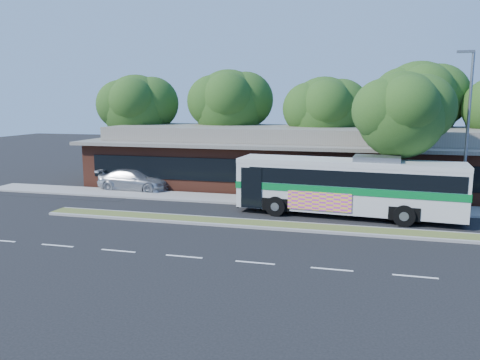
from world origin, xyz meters
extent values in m
plane|color=black|center=(0.00, 0.00, 0.00)|extent=(120.00, 120.00, 0.00)
cube|color=#3E5323|center=(0.00, 0.60, 0.07)|extent=(26.00, 1.10, 0.15)
cube|color=gray|center=(0.00, 6.40, 0.06)|extent=(44.00, 2.60, 0.12)
cube|color=black|center=(-18.00, 10.00, 0.01)|extent=(14.00, 12.00, 0.01)
cube|color=brown|center=(0.00, 13.00, 1.60)|extent=(32.00, 10.00, 3.20)
cube|color=slate|center=(0.00, 13.00, 3.32)|extent=(33.20, 11.20, 0.24)
cube|color=slate|center=(0.00, 13.00, 3.95)|extent=(30.00, 8.00, 1.00)
cube|color=black|center=(0.00, 7.97, 1.70)|extent=(30.00, 0.06, 1.60)
cylinder|color=slate|center=(9.60, 6.00, 4.50)|extent=(0.16, 0.16, 9.00)
cube|color=slate|center=(9.20, 6.00, 9.00)|extent=(0.90, 0.18, 0.14)
cylinder|color=black|center=(-15.00, 15.00, 1.99)|extent=(0.44, 0.44, 3.99)
sphere|color=#1D4216|center=(-15.00, 15.00, 5.73)|extent=(5.80, 5.80, 5.80)
sphere|color=#1D4216|center=(-13.70, 15.43, 6.19)|extent=(4.52, 4.52, 4.52)
cylinder|color=black|center=(-7.00, 16.00, 2.10)|extent=(0.44, 0.44, 4.20)
sphere|color=#1D4216|center=(-7.00, 16.00, 6.00)|extent=(6.00, 6.00, 6.00)
sphere|color=#1D4216|center=(-5.65, 16.45, 6.48)|extent=(4.68, 4.68, 4.68)
cylinder|color=black|center=(1.00, 15.00, 1.89)|extent=(0.44, 0.44, 3.78)
sphere|color=#1D4216|center=(1.00, 15.00, 5.46)|extent=(5.60, 5.60, 5.60)
sphere|color=#1D4216|center=(2.26, 15.42, 5.91)|extent=(4.37, 4.37, 4.37)
cylinder|color=black|center=(8.00, 16.00, 2.21)|extent=(0.44, 0.44, 4.41)
sphere|color=#1D4216|center=(8.00, 16.00, 6.27)|extent=(6.20, 6.20, 6.20)
sphere|color=#1D4216|center=(9.39, 16.46, 6.77)|extent=(4.84, 4.84, 4.84)
cube|color=beige|center=(3.26, 3.80, 1.74)|extent=(12.32, 3.59, 2.79)
cube|color=black|center=(3.56, 3.77, 2.30)|extent=(11.36, 3.56, 0.84)
cube|color=beige|center=(3.26, 3.80, 3.02)|extent=(12.34, 3.61, 0.26)
cube|color=#04692A|center=(3.26, 3.80, 1.66)|extent=(12.39, 3.66, 0.38)
cube|color=black|center=(-2.81, 4.31, 2.08)|extent=(0.25, 2.27, 1.73)
cube|color=black|center=(9.33, 3.29, 2.40)|extent=(0.24, 2.11, 1.12)
cube|color=#BA36AA|center=(1.84, 2.59, 1.01)|extent=(3.43, 0.34, 1.01)
cube|color=slate|center=(4.78, 3.67, 3.28)|extent=(2.56, 1.82, 0.30)
cylinder|color=black|center=(-0.58, 2.85, 0.56)|extent=(1.14, 0.46, 1.11)
cylinder|color=black|center=(-0.36, 5.38, 0.56)|extent=(1.14, 0.46, 1.11)
cylinder|color=black|center=(6.18, 2.28, 0.56)|extent=(1.14, 0.46, 1.11)
cylinder|color=black|center=(6.39, 4.81, 0.56)|extent=(1.14, 0.46, 1.11)
imported|color=silver|center=(-11.81, 7.80, 0.76)|extent=(5.34, 2.39, 1.52)
cylinder|color=black|center=(6.00, 5.30, 2.06)|extent=(0.44, 0.44, 4.12)
sphere|color=#1D4216|center=(6.00, 5.30, 5.57)|extent=(4.82, 4.82, 4.82)
sphere|color=#1D4216|center=(7.08, 5.66, 5.95)|extent=(3.76, 3.76, 3.76)
camera|label=1|loc=(3.84, -22.33, 6.30)|focal=35.00mm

